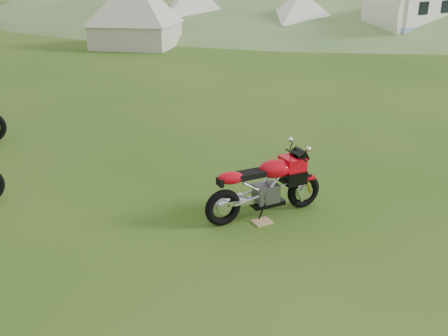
{
  "coord_description": "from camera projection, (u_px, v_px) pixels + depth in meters",
  "views": [
    {
      "loc": [
        -1.32,
        -5.61,
        3.3
      ],
      "look_at": [
        -0.02,
        0.4,
        0.85
      ],
      "focal_mm": 40.0,
      "sensor_mm": 36.0,
      "label": 1
    }
  ],
  "objects": [
    {
      "name": "plywood_board",
      "position": [
        262.0,
        222.0,
        7.0
      ],
      "size": [
        0.31,
        0.27,
        0.02
      ],
      "primitive_type": "cube",
      "rotation": [
        0.0,
        0.0,
        0.26
      ],
      "color": "tan",
      "rests_on": "ground"
    },
    {
      "name": "tent_left",
      "position": [
        136.0,
        14.0,
        22.45
      ],
      "size": [
        4.41,
        4.41,
        2.93
      ],
      "primitive_type": null,
      "rotation": [
        0.0,
        0.0,
        -0.39
      ],
      "color": "beige",
      "rests_on": "ground"
    },
    {
      "name": "hedgerow",
      "position": [
        382.0,
        7.0,
        47.62
      ],
      "size": [
        36.0,
        1.2,
        8.6
      ],
      "primitive_type": null,
      "color": "black",
      "rests_on": "ground"
    },
    {
      "name": "tent_mid",
      "position": [
        194.0,
        8.0,
        27.03
      ],
      "size": [
        3.25,
        3.25,
        2.72
      ],
      "primitive_type": null,
      "rotation": [
        0.0,
        0.0,
        -0.03
      ],
      "color": "white",
      "rests_on": "ground"
    },
    {
      "name": "ground",
      "position": [
        232.0,
        239.0,
        6.57
      ],
      "size": [
        120.0,
        120.0,
        0.0
      ],
      "primitive_type": "plane",
      "color": "#265011",
      "rests_on": "ground"
    },
    {
      "name": "sport_motorcycle",
      "position": [
        265.0,
        182.0,
        7.01
      ],
      "size": [
        1.81,
        0.82,
        1.05
      ],
      "primitive_type": null,
      "rotation": [
        0.0,
        0.0,
        0.23
      ],
      "color": "red",
      "rests_on": "ground"
    },
    {
      "name": "tent_right",
      "position": [
        300.0,
        14.0,
        24.79
      ],
      "size": [
        3.0,
        3.0,
        2.47
      ],
      "primitive_type": null,
      "rotation": [
        0.0,
        0.0,
        0.05
      ],
      "color": "white",
      "rests_on": "ground"
    },
    {
      "name": "caravan",
      "position": [
        414.0,
        16.0,
        24.0
      ],
      "size": [
        5.81,
        4.29,
        2.48
      ],
      "primitive_type": null,
      "rotation": [
        0.0,
        0.0,
        0.41
      ],
      "color": "white",
      "rests_on": "ground"
    },
    {
      "name": "hillside",
      "position": [
        382.0,
        7.0,
        47.62
      ],
      "size": [
        80.0,
        64.0,
        8.0
      ],
      "primitive_type": "ellipsoid",
      "color": "#547D3F",
      "rests_on": "ground"
    }
  ]
}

